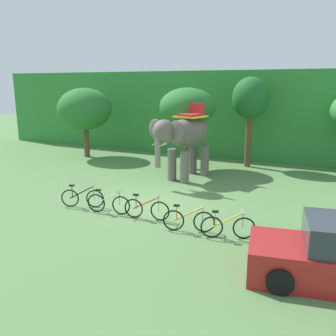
% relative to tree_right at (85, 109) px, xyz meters
% --- Properties ---
extents(ground_plane, '(80.00, 80.00, 0.00)m').
position_rel_tree_right_xyz_m(ground_plane, '(8.22, -6.68, -3.11)').
color(ground_plane, '#567F47').
extents(foliage_hedge, '(36.00, 6.00, 5.54)m').
position_rel_tree_right_xyz_m(foliage_hedge, '(8.22, 6.26, -0.34)').
color(foliage_hedge, '#338438').
rests_on(foliage_hedge, ground).
extents(tree_right, '(3.47, 3.47, 4.48)m').
position_rel_tree_right_xyz_m(tree_right, '(0.00, 0.00, 0.00)').
color(tree_right, brown).
rests_on(tree_right, ground).
extents(tree_center_left, '(3.11, 3.11, 4.53)m').
position_rel_tree_right_xyz_m(tree_center_left, '(7.25, -0.21, 0.34)').
color(tree_center_left, brown).
rests_on(tree_center_left, ground).
extents(tree_left, '(2.05, 2.05, 5.12)m').
position_rel_tree_right_xyz_m(tree_left, '(10.31, 1.63, 0.76)').
color(tree_left, brown).
rests_on(tree_left, ground).
extents(elephant, '(2.48, 4.25, 3.78)m').
position_rel_tree_right_xyz_m(elephant, '(8.10, -2.55, -0.91)').
color(elephant, '#665E56').
rests_on(elephant, ground).
extents(bike_black, '(1.61, 0.74, 0.92)m').
position_rel_tree_right_xyz_m(bike_black, '(6.11, -8.19, -2.73)').
color(bike_black, black).
rests_on(bike_black, ground).
extents(bike_white, '(1.69, 0.52, 0.92)m').
position_rel_tree_right_xyz_m(bike_white, '(7.43, -8.32, -2.73)').
color(bike_white, black).
rests_on(bike_white, ground).
extents(bike_red, '(1.70, 0.52, 0.92)m').
position_rel_tree_right_xyz_m(bike_red, '(9.00, -8.24, -2.73)').
color(bike_red, black).
rests_on(bike_red, ground).
extents(bike_orange, '(1.65, 0.66, 0.92)m').
position_rel_tree_right_xyz_m(bike_orange, '(10.77, -8.61, -2.73)').
color(bike_orange, black).
rests_on(bike_orange, ground).
extents(bike_yellow, '(1.62, 0.73, 0.92)m').
position_rel_tree_right_xyz_m(bike_yellow, '(12.08, -8.59, -2.73)').
color(bike_yellow, black).
rests_on(bike_yellow, ground).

